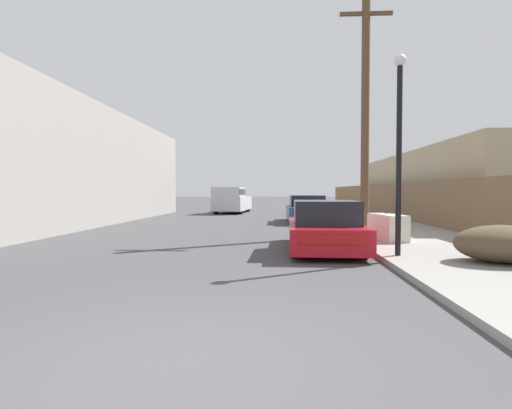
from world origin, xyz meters
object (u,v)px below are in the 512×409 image
discarded_fridge (387,227)px  parked_sports_car_red (324,228)px  utility_pole (365,108)px  street_lamp (399,139)px  pickup_truck (232,200)px  car_parked_mid (306,210)px  brush_pile (502,244)px

discarded_fridge → parked_sports_car_red: size_ratio=0.39×
discarded_fridge → utility_pole: utility_pole is taller
street_lamp → utility_pole: bearing=85.8°
parked_sports_car_red → pickup_truck: 18.02m
car_parked_mid → street_lamp: (1.26, -10.92, 2.06)m
parked_sports_car_red → brush_pile: bearing=-33.4°
street_lamp → brush_pile: size_ratio=2.39×
discarded_fridge → utility_pole: bearing=85.1°
utility_pole → brush_pile: size_ratio=4.56×
discarded_fridge → brush_pile: size_ratio=0.91×
discarded_fridge → pickup_truck: pickup_truck is taller
pickup_truck → street_lamp: street_lamp is taller
pickup_truck → brush_pile: bearing=115.7°
brush_pile → pickup_truck: bearing=111.4°
utility_pole → street_lamp: size_ratio=1.91×
discarded_fridge → car_parked_mid: size_ratio=0.38×
utility_pole → brush_pile: (1.44, -6.00, -3.95)m
parked_sports_car_red → pickup_truck: bearing=105.8°
discarded_fridge → car_parked_mid: bearing=93.7°
street_lamp → brush_pile: street_lamp is taller
car_parked_mid → utility_pole: utility_pole is taller
utility_pole → discarded_fridge: bearing=-85.8°
street_lamp → brush_pile: bearing=-22.6°
parked_sports_car_red → utility_pole: utility_pole is taller
utility_pole → brush_pile: bearing=-76.5°
discarded_fridge → street_lamp: bearing=-109.9°
parked_sports_car_red → car_parked_mid: 9.41m
brush_pile → car_parked_mid: bearing=104.8°
parked_sports_car_red → pickup_truck: size_ratio=0.81×
street_lamp → car_parked_mid: bearing=96.6°
pickup_truck → parked_sports_car_red: bearing=108.7°
discarded_fridge → car_parked_mid: (-1.82, 8.02, 0.14)m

